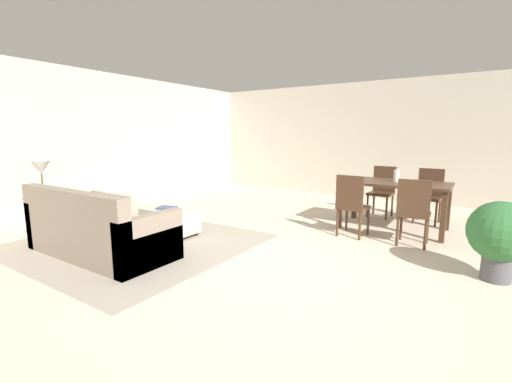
{
  "coord_description": "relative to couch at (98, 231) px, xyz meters",
  "views": [
    {
      "loc": [
        1.87,
        -3.29,
        1.49
      ],
      "look_at": [
        -1.07,
        1.19,
        0.61
      ],
      "focal_mm": 24.23,
      "sensor_mm": 36.0,
      "label": 1
    }
  ],
  "objects": [
    {
      "name": "ottoman_table",
      "position": [
        -0.01,
        1.08,
        -0.07
      ],
      "size": [
        1.07,
        0.48,
        0.4
      ],
      "color": "#B7AD9E",
      "rests_on": "ground_plane"
    },
    {
      "name": "potted_plant",
      "position": [
        4.16,
        1.79,
        0.19
      ],
      "size": [
        0.62,
        0.62,
        0.83
      ],
      "color": "#4C4C51",
      "rests_on": "ground_plane"
    },
    {
      "name": "wall_back",
      "position": [
        2.08,
        5.89,
        1.05
      ],
      "size": [
        9.0,
        0.12,
        2.7
      ],
      "primitive_type": "cube",
      "color": "#BCB2A0",
      "rests_on": "ground_plane"
    },
    {
      "name": "ground_plane",
      "position": [
        2.08,
        0.89,
        -0.3
      ],
      "size": [
        10.8,
        10.8,
        0.0
      ],
      "primitive_type": "plane",
      "color": "beige"
    },
    {
      "name": "dining_chair_near_right",
      "position": [
        3.23,
        2.5,
        0.22
      ],
      "size": [
        0.42,
        0.42,
        0.92
      ],
      "color": "#422B1C",
      "rests_on": "ground_plane"
    },
    {
      "name": "dining_table",
      "position": [
        2.82,
        3.3,
        0.36
      ],
      "size": [
        1.6,
        0.89,
        0.76
      ],
      "color": "#422B1C",
      "rests_on": "ground_plane"
    },
    {
      "name": "side_table",
      "position": [
        -1.3,
        0.01,
        0.17
      ],
      "size": [
        0.4,
        0.4,
        0.6
      ],
      "color": "olive",
      "rests_on": "ground_plane"
    },
    {
      "name": "dining_chair_far_right",
      "position": [
        3.23,
        4.08,
        0.22
      ],
      "size": [
        0.42,
        0.42,
        0.92
      ],
      "color": "#422B1C",
      "rests_on": "ground_plane"
    },
    {
      "name": "table_lamp",
      "position": [
        -1.3,
        0.01,
        0.71
      ],
      "size": [
        0.26,
        0.26,
        0.53
      ],
      "color": "brown",
      "rests_on": "side_table"
    },
    {
      "name": "area_rug",
      "position": [
        -0.01,
        0.57,
        -0.3
      ],
      "size": [
        3.0,
        2.8,
        0.01
      ],
      "primitive_type": "cube",
      "color": "gray",
      "rests_on": "ground_plane"
    },
    {
      "name": "wall_left",
      "position": [
        -2.42,
        1.39,
        1.05
      ],
      "size": [
        0.12,
        11.0,
        2.7
      ],
      "primitive_type": "cube",
      "color": "#BCB2A0",
      "rests_on": "ground_plane"
    },
    {
      "name": "vase_centerpiece",
      "position": [
        2.83,
        3.33,
        0.55
      ],
      "size": [
        0.09,
        0.09,
        0.18
      ],
      "primitive_type": "cylinder",
      "color": "silver",
      "rests_on": "dining_table"
    },
    {
      "name": "dining_chair_far_left",
      "position": [
        2.45,
        4.1,
        0.22
      ],
      "size": [
        0.43,
        0.43,
        0.92
      ],
      "color": "#422B1C",
      "rests_on": "ground_plane"
    },
    {
      "name": "book_on_ottoman",
      "position": [
        0.09,
        1.05,
        0.12
      ],
      "size": [
        0.31,
        0.27,
        0.03
      ],
      "primitive_type": "cube",
      "rotation": [
        0.0,
        0.0,
        0.29
      ],
      "color": "#3F4C72",
      "rests_on": "ottoman_table"
    },
    {
      "name": "dining_chair_near_left",
      "position": [
        2.4,
        2.49,
        0.22
      ],
      "size": [
        0.43,
        0.43,
        0.92
      ],
      "color": "#422B1C",
      "rests_on": "ground_plane"
    },
    {
      "name": "couch",
      "position": [
        0.0,
        0.0,
        0.0
      ],
      "size": [
        1.99,
        0.87,
        0.86
      ],
      "color": "gray",
      "rests_on": "ground_plane"
    }
  ]
}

